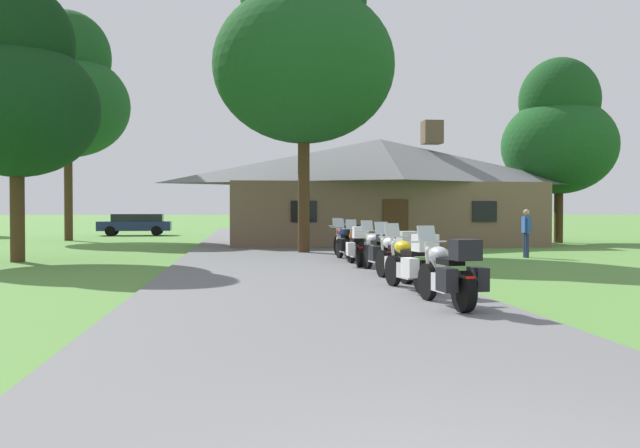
# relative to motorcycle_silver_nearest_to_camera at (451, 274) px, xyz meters

# --- Properties ---
(ground_plane) EXTENTS (500.00, 500.00, 0.00)m
(ground_plane) POSITION_rel_motorcycle_silver_nearest_to_camera_xyz_m (-2.13, 12.63, -0.61)
(ground_plane) COLOR #56893D
(asphalt_driveway) EXTENTS (6.40, 80.00, 0.06)m
(asphalt_driveway) POSITION_rel_motorcycle_silver_nearest_to_camera_xyz_m (-2.13, 10.63, -0.58)
(asphalt_driveway) COLOR slate
(asphalt_driveway) RESTS_ON ground
(motorcycle_silver_nearest_to_camera) EXTENTS (0.87, 2.08, 1.30)m
(motorcycle_silver_nearest_to_camera) POSITION_rel_motorcycle_silver_nearest_to_camera_xyz_m (0.00, 0.00, 0.00)
(motorcycle_silver_nearest_to_camera) COLOR black
(motorcycle_silver_nearest_to_camera) RESTS_ON asphalt_driveway
(motorcycle_yellow_second_in_row) EXTENTS (0.97, 2.07, 1.30)m
(motorcycle_yellow_second_in_row) POSITION_rel_motorcycle_silver_nearest_to_camera_xyz_m (-0.04, 2.24, 0.00)
(motorcycle_yellow_second_in_row) COLOR black
(motorcycle_yellow_second_in_row) RESTS_ON asphalt_driveway
(motorcycle_white_third_in_row) EXTENTS (0.79, 2.07, 1.30)m
(motorcycle_white_third_in_row) POSITION_rel_motorcycle_silver_nearest_to_camera_xyz_m (0.08, 4.15, 0.01)
(motorcycle_white_third_in_row) COLOR black
(motorcycle_white_third_in_row) RESTS_ON asphalt_driveway
(motorcycle_white_fourth_in_row) EXTENTS (0.87, 2.08, 1.30)m
(motorcycle_white_fourth_in_row) POSITION_rel_motorcycle_silver_nearest_to_camera_xyz_m (0.14, 6.38, 0.00)
(motorcycle_white_fourth_in_row) COLOR black
(motorcycle_white_fourth_in_row) RESTS_ON asphalt_driveway
(motorcycle_orange_fifth_in_row) EXTENTS (0.72, 2.08, 1.30)m
(motorcycle_orange_fifth_in_row) POSITION_rel_motorcycle_silver_nearest_to_camera_xyz_m (-0.09, 8.38, 0.00)
(motorcycle_orange_fifth_in_row) COLOR black
(motorcycle_orange_fifth_in_row) RESTS_ON asphalt_driveway
(motorcycle_blue_sixth_in_row) EXTENTS (0.87, 2.08, 1.30)m
(motorcycle_blue_sixth_in_row) POSITION_rel_motorcycle_silver_nearest_to_camera_xyz_m (-0.02, 10.51, 0.00)
(motorcycle_blue_sixth_in_row) COLOR black
(motorcycle_blue_sixth_in_row) RESTS_ON asphalt_driveway
(motorcycle_red_farthest_in_row) EXTENTS (0.88, 2.08, 1.30)m
(motorcycle_red_farthest_in_row) POSITION_rel_motorcycle_silver_nearest_to_camera_xyz_m (0.17, 12.36, 0.00)
(motorcycle_red_farthest_in_row) COLOR black
(motorcycle_red_farthest_in_row) RESTS_ON asphalt_driveway
(stone_lodge) EXTENTS (14.89, 6.91, 5.91)m
(stone_lodge) POSITION_rel_motorcycle_silver_nearest_to_camera_xyz_m (3.19, 21.08, 1.97)
(stone_lodge) COLOR brown
(stone_lodge) RESTS_ON ground
(bystander_blue_shirt_near_lodge) EXTENTS (0.25, 0.55, 1.67)m
(bystander_blue_shirt_near_lodge) POSITION_rel_motorcycle_silver_nearest_to_camera_xyz_m (6.40, 11.79, 0.32)
(bystander_blue_shirt_near_lodge) COLOR navy
(bystander_blue_shirt_near_lodge) RESTS_ON ground
(tree_by_lodge_front) EXTENTS (6.79, 6.79, 12.29)m
(tree_by_lodge_front) POSITION_rel_motorcycle_silver_nearest_to_camera_xyz_m (-1.02, 14.74, 7.22)
(tree_by_lodge_front) COLOR #422D19
(tree_by_lodge_front) RESTS_ON ground
(tree_left_near) EXTENTS (5.09, 5.09, 8.79)m
(tree_left_near) POSITION_rel_motorcycle_silver_nearest_to_camera_xyz_m (-10.34, 11.71, 4.83)
(tree_left_near) COLOR #422D19
(tree_left_near) RESTS_ON ground
(tree_left_far) EXTENTS (6.55, 6.55, 12.36)m
(tree_left_far) POSITION_rel_motorcycle_silver_nearest_to_camera_xyz_m (-12.64, 27.30, 7.45)
(tree_left_far) COLOR #422D19
(tree_left_far) RESTS_ON ground
(tree_right_of_lodge) EXTENTS (5.69, 5.69, 9.29)m
(tree_right_of_lodge) POSITION_rel_motorcycle_silver_nearest_to_camera_xyz_m (12.54, 21.97, 4.95)
(tree_right_of_lodge) COLOR #422D19
(tree_right_of_lodge) RESTS_ON ground
(parked_navy_suv_far_left) EXTENTS (4.68, 2.07, 1.40)m
(parked_navy_suv_far_left) POSITION_rel_motorcycle_silver_nearest_to_camera_xyz_m (-10.21, 34.56, 0.17)
(parked_navy_suv_far_left) COLOR navy
(parked_navy_suv_far_left) RESTS_ON ground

